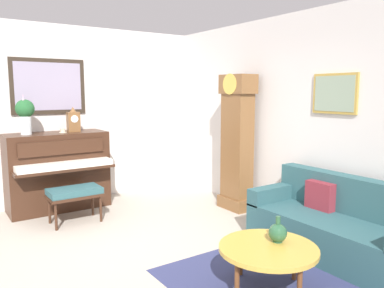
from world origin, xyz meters
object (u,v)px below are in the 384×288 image
piano (58,171)px  flower_vase (25,113)px  coffee_table (268,250)px  mantel_clock (73,121)px  piano_bench (75,193)px  green_jug (278,233)px  grandfather_clock (237,146)px  couch (337,227)px  teacup (63,131)px

piano → flower_vase: (0.00, -0.42, 0.89)m
coffee_table → mantel_clock: 3.70m
mantel_clock → piano_bench: bearing=-18.8°
flower_vase → green_jug: bearing=22.1°
piano → green_jug: size_ratio=6.00×
grandfather_clock → couch: (1.88, -0.19, -0.65)m
teacup → green_jug: (3.45, 0.92, -0.68)m
couch → coffee_table: couch is taller
mantel_clock → green_jug: size_ratio=1.58×
teacup → coffee_table: bearing=12.5°
piano → flower_vase: bearing=-89.9°
grandfather_clock → coffee_table: 2.51m
piano → grandfather_clock: size_ratio=0.71×
couch → green_jug: 1.07m
coffee_table → flower_vase: (-3.53, -1.28, 1.09)m
grandfather_clock → teacup: (-1.46, -2.15, 0.22)m
couch → teacup: size_ratio=16.38×
coffee_table → green_jug: 0.19m
piano_bench → flower_vase: size_ratio=1.21×
coffee_table → mantel_clock: (-3.53, -0.60, 0.95)m
coffee_table → green_jug: (-0.03, 0.15, 0.12)m
piano_bench → teacup: bearing=173.6°
mantel_clock → flower_vase: 0.69m
teacup → grandfather_clock: bearing=55.8°
mantel_clock → flower_vase: bearing=-90.0°
coffee_table → couch: bearing=96.5°
grandfather_clock → couch: size_ratio=1.07×
grandfather_clock → coffee_table: grandfather_clock is taller
piano → coffee_table: (3.53, 0.86, -0.20)m
piano_bench → couch: bearing=37.8°
mantel_clock → green_jug: (3.50, 0.74, -0.83)m
teacup → couch: bearing=30.4°
coffee_table → flower_vase: size_ratio=1.52×
coffee_table → flower_vase: 3.91m
grandfather_clock → mantel_clock: bearing=-127.4°
coffee_table → green_jug: green_jug is taller
piano → couch: bearing=31.2°
coffee_table → teacup: (-3.48, -0.77, 0.80)m
grandfather_clock → couch: bearing=-5.7°
couch → mantel_clock: (-3.39, -1.79, 1.02)m
flower_vase → coffee_table: bearing=19.9°
mantel_clock → teacup: bearing=-76.1°
coffee_table → teacup: size_ratio=7.59×
grandfather_clock → flower_vase: grandfather_clock is taller
piano_bench → grandfather_clock: size_ratio=0.34×
grandfather_clock → mantel_clock: size_ratio=5.34×
piano → piano_bench: 0.78m
couch → green_jug: couch is taller
piano → teacup: 0.61m
teacup → green_jug: 3.64m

